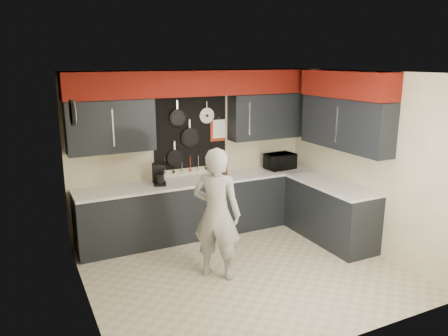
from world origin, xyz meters
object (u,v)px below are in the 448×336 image
utensil_crock (219,172)px  person (217,214)px  microwave (280,161)px  coffee_maker (159,173)px  knife_block (223,169)px

utensil_crock → person: size_ratio=0.09×
microwave → coffee_maker: 2.16m
utensil_crock → person: (-0.71, -1.41, -0.14)m
knife_block → person: size_ratio=0.14×
knife_block → utensil_crock: 0.07m
coffee_maker → person: (0.30, -1.39, -0.23)m
utensil_crock → coffee_maker: size_ratio=0.48×
knife_block → utensil_crock: knife_block is taller
utensil_crock → person: bearing=-116.8°
microwave → knife_block: 1.10m
coffee_maker → utensil_crock: bearing=19.6°
knife_block → coffee_maker: (-1.06, -0.01, 0.05)m
utensil_crock → microwave: bearing=-0.9°
microwave → person: person is taller
microwave → knife_block: bearing=175.0°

